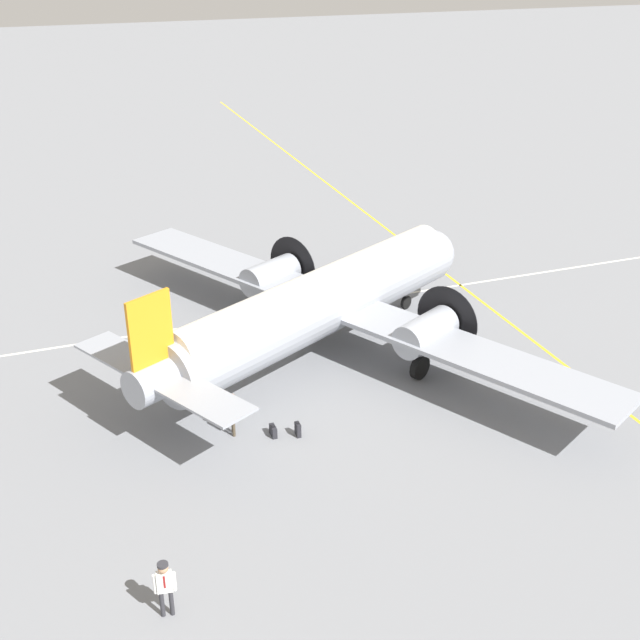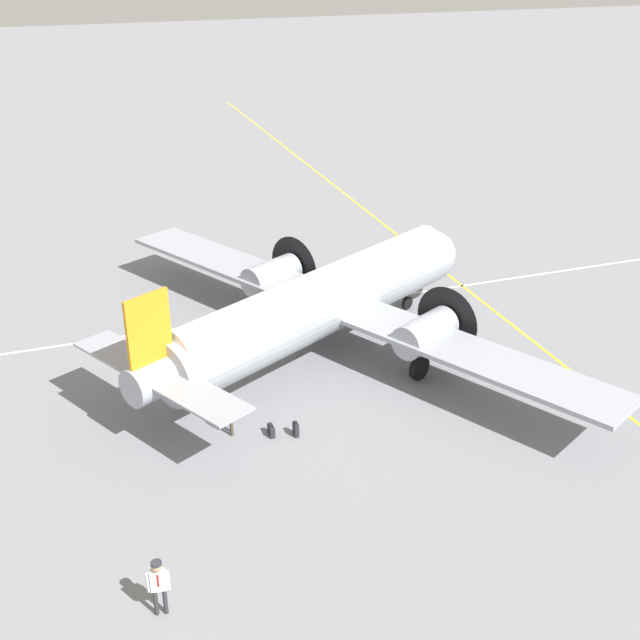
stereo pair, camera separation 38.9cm
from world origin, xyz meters
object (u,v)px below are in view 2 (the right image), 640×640
at_px(airliner_main, 327,300).
at_px(suitcase_near_door, 296,429).
at_px(suitcase_upright_spare, 271,431).
at_px(passenger_boarding, 230,409).
at_px(crew_foreground, 158,582).

xyz_separation_m(airliner_main, suitcase_near_door, (6.08, -3.43, -2.31)).
bearing_deg(suitcase_upright_spare, passenger_boarding, -114.06).
height_order(crew_foreground, suitcase_near_door, crew_foreground).
bearing_deg(airliner_main, passenger_boarding, -166.32).
bearing_deg(passenger_boarding, crew_foreground, 161.75).
bearing_deg(suitcase_near_door, suitcase_upright_spare, -109.87).
bearing_deg(suitcase_upright_spare, suitcase_near_door, 70.13).
height_order(airliner_main, crew_foreground, airliner_main).
bearing_deg(passenger_boarding, airliner_main, -40.11).
height_order(airliner_main, suitcase_near_door, airliner_main).
relative_size(crew_foreground, passenger_boarding, 1.05).
height_order(suitcase_near_door, suitcase_upright_spare, suitcase_near_door).
relative_size(crew_foreground, suitcase_near_door, 3.14).
xyz_separation_m(crew_foreground, passenger_boarding, (-8.16, 4.03, -0.09)).
relative_size(passenger_boarding, suitcase_upright_spare, 3.54).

